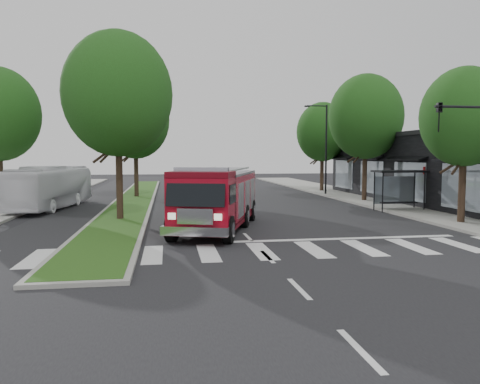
% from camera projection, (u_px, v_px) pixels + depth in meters
% --- Properties ---
extents(ground, '(140.00, 140.00, 0.00)m').
position_uv_depth(ground, '(248.00, 237.00, 20.37)').
color(ground, black).
rests_on(ground, ground).
extents(sidewalk_right, '(5.00, 80.00, 0.15)m').
position_uv_depth(sidewalk_right, '(402.00, 206.00, 32.14)').
color(sidewalk_right, gray).
rests_on(sidewalk_right, ground).
extents(median, '(3.00, 50.00, 0.15)m').
position_uv_depth(median, '(135.00, 199.00, 37.18)').
color(median, gray).
rests_on(median, ground).
extents(storefront_row, '(8.00, 30.00, 5.00)m').
position_uv_depth(storefront_row, '(463.00, 171.00, 32.64)').
color(storefront_row, black).
rests_on(storefront_row, ground).
extents(bus_shelter, '(3.20, 1.60, 2.61)m').
position_uv_depth(bus_shelter, '(398.00, 179.00, 29.96)').
color(bus_shelter, black).
rests_on(bus_shelter, ground).
extents(tree_right_near, '(4.40, 4.40, 8.05)m').
position_uv_depth(tree_right_near, '(465.00, 117.00, 23.68)').
color(tree_right_near, black).
rests_on(tree_right_near, ground).
extents(tree_right_mid, '(5.60, 5.60, 9.72)m').
position_uv_depth(tree_right_mid, '(366.00, 117.00, 35.43)').
color(tree_right_mid, black).
rests_on(tree_right_mid, ground).
extents(tree_right_far, '(5.00, 5.00, 8.73)m').
position_uv_depth(tree_right_far, '(322.00, 132.00, 45.33)').
color(tree_right_far, black).
rests_on(tree_right_far, ground).
extents(tree_median_near, '(5.80, 5.80, 10.16)m').
position_uv_depth(tree_median_near, '(118.00, 94.00, 24.83)').
color(tree_median_near, black).
rests_on(tree_median_near, ground).
extents(tree_median_far, '(5.60, 5.60, 9.72)m').
position_uv_depth(tree_median_far, '(135.00, 120.00, 38.64)').
color(tree_median_far, black).
rests_on(tree_median_far, ground).
extents(streetlight_right_far, '(2.11, 0.20, 8.00)m').
position_uv_depth(streetlight_right_far, '(325.00, 145.00, 41.32)').
color(streetlight_right_far, black).
rests_on(streetlight_right_far, ground).
extents(fire_engine, '(5.24, 9.27, 3.08)m').
position_uv_depth(fire_engine, '(217.00, 199.00, 22.38)').
color(fire_engine, '#5D050F').
rests_on(fire_engine, ground).
extents(city_bus, '(3.75, 10.49, 2.86)m').
position_uv_depth(city_bus, '(51.00, 187.00, 31.28)').
color(city_bus, silver).
rests_on(city_bus, ground).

